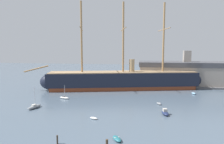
{
  "coord_description": "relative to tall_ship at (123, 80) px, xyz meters",
  "views": [
    {
      "loc": [
        12.46,
        -26.61,
        17.0
      ],
      "look_at": [
        2.47,
        38.15,
        9.54
      ],
      "focal_mm": 32.04,
      "sensor_mm": 36.0,
      "label": 1
    }
  ],
  "objects": [
    {
      "name": "mooring_piling_left_pair",
      "position": [
        -6.75,
        -51.89,
        -3.17
      ],
      "size": [
        0.29,
        0.29,
        1.6
      ],
      "primitive_type": "cylinder",
      "color": "#382B1E",
      "rests_on": "ground"
    },
    {
      "name": "dockside_warehouse_right",
      "position": [
        29.06,
        13.06,
        1.58
      ],
      "size": [
        48.38,
        17.32,
        16.41
      ],
      "color": "#565659",
      "rests_on": "ground"
    },
    {
      "name": "dinghy_foreground_right",
      "position": [
        3.73,
        -48.91,
        -3.64
      ],
      "size": [
        2.5,
        3.03,
        0.66
      ],
      "color": "#236670",
      "rests_on": "ground"
    },
    {
      "name": "tall_ship",
      "position": [
        0.0,
        0.0,
        0.0
      ],
      "size": [
        74.74,
        24.38,
        36.48
      ],
      "color": "brown",
      "rests_on": "ground"
    },
    {
      "name": "dinghy_near_centre",
      "position": [
        -3.35,
        -38.36,
        -3.72
      ],
      "size": [
        2.29,
        1.61,
        0.5
      ],
      "color": "silver",
      "rests_on": "ground"
    },
    {
      "name": "sailboat_mid_left",
      "position": [
        -22.5,
        -32.24,
        -3.45
      ],
      "size": [
        2.73,
        5.01,
        6.25
      ],
      "color": "gray",
      "rests_on": "ground"
    },
    {
      "name": "dinghy_far_left",
      "position": [
        -33.56,
        -1.72,
        -3.74
      ],
      "size": [
        2.1,
        1.73,
        0.46
      ],
      "color": "#7FB2D6",
      "rests_on": "ground"
    },
    {
      "name": "dinghy_far_right",
      "position": [
        27.65,
        -5.75,
        -3.66
      ],
      "size": [
        1.47,
        2.77,
        0.63
      ],
      "color": "#7FB2D6",
      "rests_on": "ground"
    },
    {
      "name": "sailboat_alongside_bow",
      "position": [
        -18.34,
        -20.16,
        -3.56
      ],
      "size": [
        3.91,
        2.31,
        4.89
      ],
      "color": "silver",
      "rests_on": "ground"
    },
    {
      "name": "motorboat_mid_right",
      "position": [
        14.29,
        -32.23,
        -3.43
      ],
      "size": [
        2.15,
        3.89,
        1.55
      ],
      "color": "#1E284C",
      "rests_on": "ground"
    },
    {
      "name": "dinghy_alongside_stern",
      "position": [
        13.45,
        -22.49,
        -3.71
      ],
      "size": [
        1.84,
        2.44,
        0.53
      ],
      "color": "gray",
      "rests_on": "ground"
    }
  ]
}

